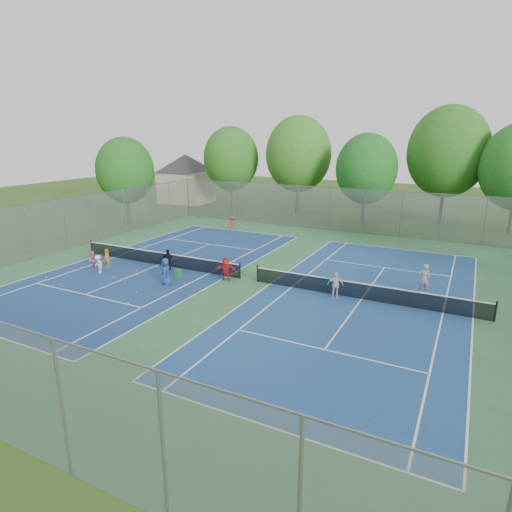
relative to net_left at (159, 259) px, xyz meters
The scene contains 35 objects.
ground 7.01m from the net_left, ahead, with size 120.00×120.00×0.00m, color #2D4F18.
court_pad 7.01m from the net_left, ahead, with size 32.00×32.00×0.01m, color #326A40.
court_left 0.44m from the net_left, ahead, with size 10.97×23.77×0.01m, color navy.
court_right 14.01m from the net_left, ahead, with size 10.97×23.77×0.01m, color navy.
net_left is the anchor object (origin of this frame).
net_right 14.00m from the net_left, ahead, with size 12.87×0.10×0.91m, color black.
fence_north 17.53m from the net_left, 66.37° to the left, with size 32.00×0.10×4.00m, color gray.
fence_west 9.13m from the net_left, behind, with size 32.00×0.10×4.00m, color gray.
house 28.55m from the net_left, 122.01° to the left, with size 11.03×11.03×7.30m.
tree_nw 23.72m from the net_left, 107.65° to the left, with size 6.40×6.40×9.58m.
tree_nl 23.81m from the net_left, 87.51° to the left, with size 7.20×7.20×10.69m.
tree_nc 23.38m from the net_left, 66.80° to the left, with size 6.00×6.00×8.85m.
tree_nr 29.59m from the net_left, 56.31° to the left, with size 7.60×7.60×11.42m.
tree_side_w 16.34m from the net_left, 140.19° to the left, with size 5.60×5.60×8.47m.
ball_crate 0.63m from the net_left, 36.22° to the left, with size 0.38×0.38×0.33m, color blue.
ball_hopper 3.53m from the net_left, 31.43° to the right, with size 0.32×0.32×0.63m, color #238035.
student_a 3.39m from the net_left, 141.18° to the right, with size 0.48×0.31×1.31m, color orange.
student_b 4.28m from the net_left, 139.78° to the right, with size 0.61×0.47×1.25m, color pink.
student_c 3.93m from the net_left, 125.72° to the right, with size 0.78×0.45×1.21m, color silver.
student_d 1.44m from the net_left, 25.10° to the right, with size 0.83×0.35×1.42m, color black.
student_e 4.19m from the net_left, 44.72° to the right, with size 0.80×0.52×1.64m, color navy.
student_f 5.80m from the net_left, ahead, with size 1.36×0.43×1.46m, color #B4191F.
child_far_baseline 12.22m from the net_left, 95.70° to the left, with size 0.81×0.46×1.25m, color red.
instructor 17.04m from the net_left, ahead, with size 0.64×0.42×1.75m, color gray.
teen_court_b 12.62m from the net_left, ahead, with size 0.88×0.37×1.50m, color silver.
tennis_ball_0 5.45m from the net_left, 63.80° to the right, with size 0.07×0.07×0.07m, color gold.
tennis_ball_1 4.52m from the net_left, 20.88° to the right, with size 0.07×0.07×0.07m, color #ADC42D.
tennis_ball_2 5.12m from the net_left, 144.18° to the right, with size 0.07×0.07×0.07m, color #DAF438.
tennis_ball_3 4.72m from the net_left, 32.36° to the right, with size 0.07×0.07×0.07m, color #D4F338.
tennis_ball_4 7.05m from the net_left, 129.74° to the right, with size 0.07×0.07×0.07m, color #D0ED37.
tennis_ball_5 3.61m from the net_left, 101.61° to the right, with size 0.07×0.07×0.07m, color #C5EA36.
tennis_ball_6 2.47m from the net_left, 131.74° to the right, with size 0.07×0.07×0.07m, color #D4F138.
tennis_ball_7 6.65m from the net_left, 84.30° to the right, with size 0.07×0.07×0.07m, color #BBD531.
tennis_ball_8 1.86m from the net_left, 104.96° to the right, with size 0.07×0.07×0.07m, color yellow.
tennis_ball_9 7.05m from the net_left, 63.84° to the right, with size 0.07×0.07×0.07m, color #E7F238.
Camera 1 is at (11.77, -22.04, 8.71)m, focal length 30.00 mm.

